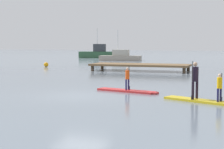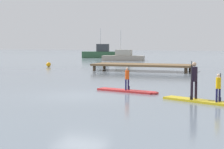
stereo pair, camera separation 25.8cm
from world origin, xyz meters
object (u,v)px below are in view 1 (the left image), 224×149
(paddler_adult, at_px, (195,78))
(fishing_boat_green_midground, at_px, (120,57))
(paddler_child_front, at_px, (220,86))
(paddler_child_solo, at_px, (127,77))
(paddleboard_far, at_px, (201,101))
(paddleboard_near, at_px, (127,91))
(mooring_buoy_far, at_px, (46,65))
(motor_boat_small_navy, at_px, (98,53))

(paddler_adult, height_order, fishing_boat_green_midground, fishing_boat_green_midground)
(paddler_child_front, xyz_separation_m, fishing_boat_green_midground, (-16.37, 36.82, -0.18))
(paddler_child_solo, distance_m, fishing_boat_green_midground, 36.10)
(paddler_child_solo, relative_size, fishing_boat_green_midground, 0.20)
(paddleboard_far, height_order, paddler_child_front, paddler_child_front)
(paddleboard_near, xyz_separation_m, mooring_buoy_far, (-14.56, 17.36, 0.20))
(paddleboard_far, xyz_separation_m, paddler_child_front, (0.78, -0.33, 0.72))
(paddleboard_near, xyz_separation_m, paddler_child_front, (4.85, -2.60, 0.72))
(mooring_buoy_far, bearing_deg, paddler_adult, -46.77)
(paddler_child_solo, height_order, paddler_child_front, paddler_child_solo)
(paddler_adult, height_order, paddler_child_front, paddler_adult)
(paddler_child_solo, relative_size, motor_boat_small_navy, 0.19)
(paddler_child_solo, height_order, motor_boat_small_navy, motor_boat_small_navy)
(fishing_boat_green_midground, bearing_deg, paddleboard_near, -71.38)
(paddler_adult, distance_m, mooring_buoy_far, 26.78)
(paddleboard_near, distance_m, paddler_adult, 4.45)
(paddleboard_far, xyz_separation_m, motor_boat_small_navy, (-22.55, 45.08, 0.78))
(paddleboard_near, bearing_deg, motor_boat_small_navy, 113.35)
(paddler_child_solo, xyz_separation_m, paddler_adult, (3.76, -2.15, 0.27))
(paddleboard_near, relative_size, paddler_adult, 2.09)
(paddleboard_near, height_order, paddleboard_far, same)
(paddleboard_far, xyz_separation_m, paddler_adult, (-0.30, 0.13, 0.99))
(paddler_child_solo, height_order, mooring_buoy_far, paddler_child_solo)
(motor_boat_small_navy, relative_size, mooring_buoy_far, 13.20)
(paddleboard_far, height_order, fishing_boat_green_midground, fishing_boat_green_midground)
(motor_boat_small_navy, height_order, mooring_buoy_far, motor_boat_small_navy)
(paddleboard_near, distance_m, paddler_child_solo, 0.72)
(paddler_child_front, relative_size, mooring_buoy_far, 2.37)
(paddleboard_near, relative_size, paddler_child_front, 2.92)
(paddleboard_near, height_order, fishing_boat_green_midground, fishing_boat_green_midground)
(paddleboard_far, relative_size, fishing_boat_green_midground, 0.54)
(motor_boat_small_navy, bearing_deg, mooring_buoy_far, -81.25)
(paddler_child_front, height_order, motor_boat_small_navy, motor_boat_small_navy)
(mooring_buoy_far, bearing_deg, paddleboard_far, -46.49)
(paddler_child_solo, relative_size, mooring_buoy_far, 2.48)
(fishing_boat_green_midground, distance_m, mooring_buoy_far, 17.13)
(paddleboard_far, bearing_deg, fishing_boat_green_midground, 113.15)
(paddler_child_solo, bearing_deg, paddleboard_far, -29.28)
(paddleboard_near, xyz_separation_m, fishing_boat_green_midground, (-11.53, 34.22, 0.54))
(paddler_child_front, distance_m, mooring_buoy_far, 27.85)
(paddler_adult, bearing_deg, fishing_boat_green_midground, 112.82)
(paddleboard_far, distance_m, motor_boat_small_navy, 50.41)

